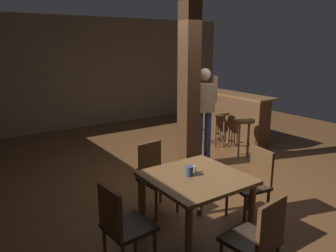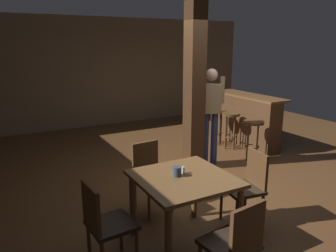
% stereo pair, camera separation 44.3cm
% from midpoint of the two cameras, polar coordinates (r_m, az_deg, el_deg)
% --- Properties ---
extents(ground_plane, '(10.80, 10.80, 0.00)m').
position_cam_midpoint_polar(ground_plane, '(5.39, 10.08, -9.43)').
color(ground_plane, brown).
extents(wall_back, '(8.00, 0.10, 2.80)m').
position_cam_midpoint_polar(wall_back, '(8.91, -8.09, 9.32)').
color(wall_back, '#756047').
rests_on(wall_back, ground_plane).
extents(pillar, '(0.28, 0.28, 2.80)m').
position_cam_midpoint_polar(pillar, '(5.56, 6.92, 6.46)').
color(pillar, '#422816').
rests_on(pillar, ground_plane).
extents(dining_table, '(0.98, 0.98, 0.78)m').
position_cam_midpoint_polar(dining_table, '(3.55, 6.41, -10.73)').
color(dining_table, brown).
rests_on(dining_table, ground_plane).
extents(chair_north, '(0.46, 0.46, 0.89)m').
position_cam_midpoint_polar(chair_north, '(4.27, -0.16, -8.25)').
color(chair_north, '#2D2319').
rests_on(chair_north, ground_plane).
extents(chair_west, '(0.45, 0.45, 0.89)m').
position_cam_midpoint_polar(chair_west, '(3.23, -7.14, -16.28)').
color(chair_west, '#2D2319').
rests_on(chair_west, ground_plane).
extents(chair_south, '(0.47, 0.47, 0.89)m').
position_cam_midpoint_polar(chair_south, '(3.03, 16.09, -19.06)').
color(chair_south, '#2D2319').
rests_on(chair_south, ground_plane).
extents(chair_east, '(0.48, 0.48, 0.89)m').
position_cam_midpoint_polar(chair_east, '(4.14, 16.81, -9.67)').
color(chair_east, '#2D2319').
rests_on(chair_east, ground_plane).
extents(napkin_cup, '(0.09, 0.09, 0.10)m').
position_cam_midpoint_polar(napkin_cup, '(3.49, 5.25, -7.96)').
color(napkin_cup, '#33475B').
rests_on(napkin_cup, dining_table).
extents(salt_shaker, '(0.03, 0.03, 0.07)m').
position_cam_midpoint_polar(salt_shaker, '(3.57, 6.25, -7.69)').
color(salt_shaker, silver).
rests_on(salt_shaker, dining_table).
extents(standing_person, '(0.46, 0.33, 1.72)m').
position_cam_midpoint_polar(standing_person, '(5.84, 9.60, 2.78)').
color(standing_person, tan).
rests_on(standing_person, ground_plane).
extents(bar_counter, '(0.56, 1.87, 1.06)m').
position_cam_midpoint_polar(bar_counter, '(7.36, 14.69, 1.21)').
color(bar_counter, brown).
rests_on(bar_counter, ground_plane).
extents(bar_stool_near, '(0.38, 0.38, 0.74)m').
position_cam_midpoint_polar(bar_stool_near, '(6.34, 16.58, -0.74)').
color(bar_stool_near, '#4C3319').
rests_on(bar_stool_near, ground_plane).
extents(bar_stool_mid, '(0.37, 0.37, 0.76)m').
position_cam_midpoint_polar(bar_stool_mid, '(6.90, 12.69, 0.75)').
color(bar_stool_mid, '#4C3319').
rests_on(bar_stool_mid, ground_plane).
extents(bar_stool_far, '(0.36, 0.36, 0.76)m').
position_cam_midpoint_polar(bar_stool_far, '(7.14, 10.30, 1.33)').
color(bar_stool_far, '#4C3319').
rests_on(bar_stool_far, ground_plane).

